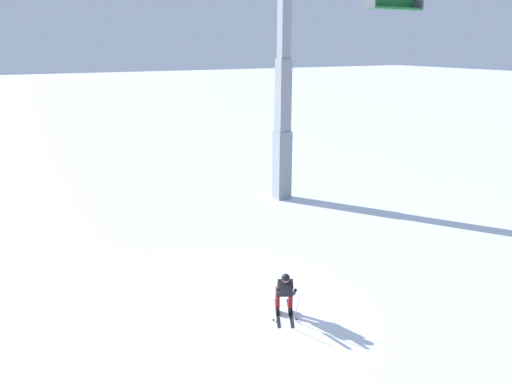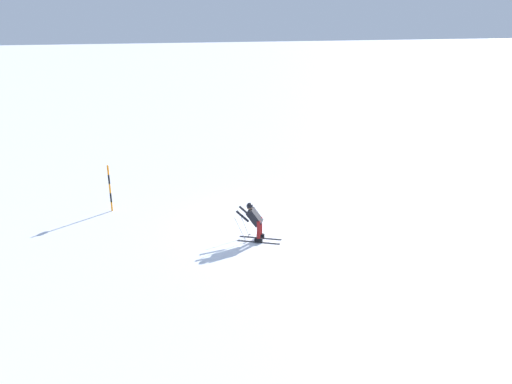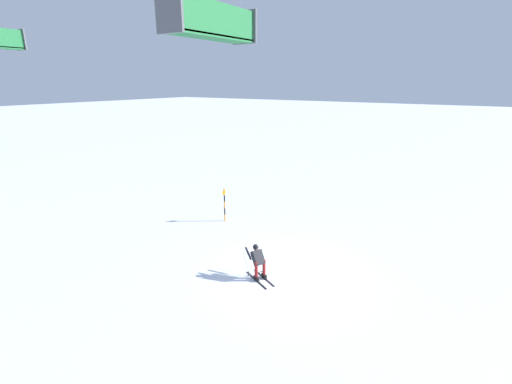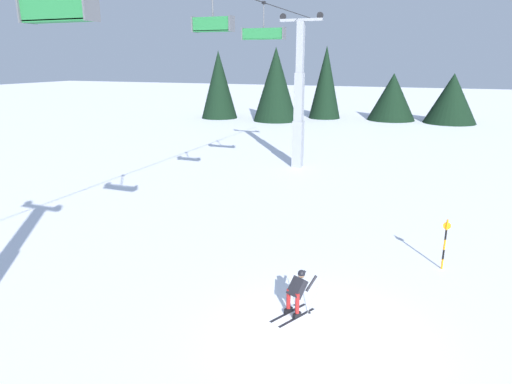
# 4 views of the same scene
# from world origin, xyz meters

# --- Properties ---
(ground_plane) EXTENTS (260.00, 260.00, 0.00)m
(ground_plane) POSITION_xyz_m (0.00, 0.00, 0.00)
(ground_plane) COLOR white
(skier_carving_main) EXTENTS (1.72, 1.25, 1.57)m
(skier_carving_main) POSITION_xyz_m (0.86, 0.97, 0.82)
(skier_carving_main) COLOR black
(skier_carving_main) RESTS_ON ground_plane
(chairlift_seat_nearest) EXTENTS (0.61, 2.12, 2.11)m
(chairlift_seat_nearest) POSITION_xyz_m (-1.84, 6.62, 8.84)
(chairlift_seat_nearest) COLOR black
(trail_marker_pole) EXTENTS (0.07, 0.28, 1.98)m
(trail_marker_pole) POSITION_xyz_m (5.88, -3.29, 1.07)
(trail_marker_pole) COLOR orange
(trail_marker_pole) RESTS_ON ground_plane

